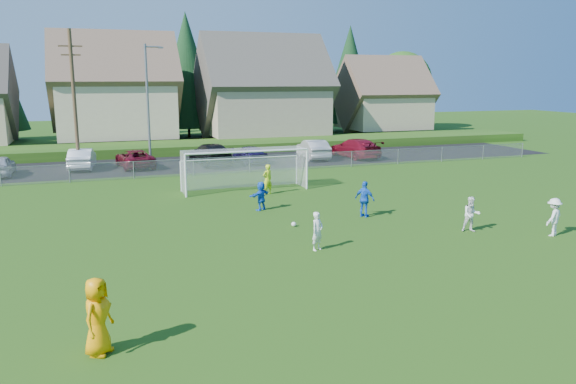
{
  "coord_description": "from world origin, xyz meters",
  "views": [
    {
      "loc": [
        -8.43,
        -16.17,
        6.62
      ],
      "look_at": [
        0.0,
        8.0,
        1.4
      ],
      "focal_mm": 35.0,
      "sensor_mm": 36.0,
      "label": 1
    }
  ],
  "objects_px": {
    "car_c": "(135,159)",
    "car_f": "(313,149)",
    "soccer_ball": "(294,224)",
    "car_e": "(250,154)",
    "player_white_a": "(317,231)",
    "car_d": "(211,154)",
    "player_blue_b": "(261,196)",
    "car_g": "(355,148)",
    "referee": "(98,316)",
    "player_white_c": "(554,217)",
    "goalkeeper": "(267,179)",
    "car_a": "(0,166)",
    "soccer_goal": "(244,163)",
    "car_b": "(82,159)",
    "player_blue_a": "(365,199)",
    "player_white_b": "(471,214)"
  },
  "relations": [
    {
      "from": "soccer_ball",
      "to": "goalkeeper",
      "type": "xyz_separation_m",
      "value": [
        1.03,
        7.34,
        0.76
      ]
    },
    {
      "from": "player_blue_b",
      "to": "car_d",
      "type": "height_order",
      "value": "car_d"
    },
    {
      "from": "car_b",
      "to": "player_white_b",
      "type": "bearing_deg",
      "value": 129.28
    },
    {
      "from": "player_white_a",
      "to": "car_f",
      "type": "bearing_deg",
      "value": 39.23
    },
    {
      "from": "car_c",
      "to": "car_f",
      "type": "bearing_deg",
      "value": 171.6
    },
    {
      "from": "player_blue_b",
      "to": "soccer_ball",
      "type": "bearing_deg",
      "value": 66.52
    },
    {
      "from": "car_e",
      "to": "car_g",
      "type": "bearing_deg",
      "value": 173.19
    },
    {
      "from": "player_white_a",
      "to": "player_white_b",
      "type": "height_order",
      "value": "player_white_b"
    },
    {
      "from": "car_g",
      "to": "car_a",
      "type": "bearing_deg",
      "value": -6.77
    },
    {
      "from": "player_blue_b",
      "to": "car_g",
      "type": "distance_m",
      "value": 20.47
    },
    {
      "from": "player_white_a",
      "to": "car_b",
      "type": "bearing_deg",
      "value": 80.71
    },
    {
      "from": "goalkeeper",
      "to": "car_a",
      "type": "height_order",
      "value": "goalkeeper"
    },
    {
      "from": "player_blue_a",
      "to": "car_e",
      "type": "xyz_separation_m",
      "value": [
        -0.56,
        18.83,
        -0.16
      ]
    },
    {
      "from": "player_blue_b",
      "to": "car_g",
      "type": "height_order",
      "value": "car_g"
    },
    {
      "from": "car_e",
      "to": "car_f",
      "type": "relative_size",
      "value": 0.86
    },
    {
      "from": "player_white_b",
      "to": "goalkeeper",
      "type": "height_order",
      "value": "goalkeeper"
    },
    {
      "from": "player_blue_a",
      "to": "car_f",
      "type": "distance_m",
      "value": 19.98
    },
    {
      "from": "player_white_b",
      "to": "car_f",
      "type": "relative_size",
      "value": 0.32
    },
    {
      "from": "player_white_c",
      "to": "player_blue_b",
      "type": "xyz_separation_m",
      "value": [
        -10.38,
        8.67,
        -0.09
      ]
    },
    {
      "from": "referee",
      "to": "soccer_ball",
      "type": "bearing_deg",
      "value": -9.11
    },
    {
      "from": "car_c",
      "to": "car_e",
      "type": "height_order",
      "value": "car_e"
    },
    {
      "from": "car_c",
      "to": "soccer_goal",
      "type": "xyz_separation_m",
      "value": [
        5.54,
        -10.97,
        0.95
      ]
    },
    {
      "from": "car_g",
      "to": "player_white_c",
      "type": "bearing_deg",
      "value": 76.87
    },
    {
      "from": "soccer_ball",
      "to": "car_e",
      "type": "xyz_separation_m",
      "value": [
        3.3,
        19.42,
        0.6
      ]
    },
    {
      "from": "player_white_a",
      "to": "car_f",
      "type": "distance_m",
      "value": 25.29
    },
    {
      "from": "player_white_a",
      "to": "player_white_b",
      "type": "bearing_deg",
      "value": -27.23
    },
    {
      "from": "player_white_b",
      "to": "goalkeeper",
      "type": "distance_m",
      "value": 12.26
    },
    {
      "from": "player_white_c",
      "to": "car_f",
      "type": "relative_size",
      "value": 0.34
    },
    {
      "from": "player_white_c",
      "to": "player_blue_a",
      "type": "height_order",
      "value": "player_blue_a"
    },
    {
      "from": "player_blue_a",
      "to": "car_a",
      "type": "relative_size",
      "value": 0.42
    },
    {
      "from": "player_blue_b",
      "to": "car_b",
      "type": "bearing_deg",
      "value": -93.75
    },
    {
      "from": "soccer_ball",
      "to": "car_d",
      "type": "relative_size",
      "value": 0.04
    },
    {
      "from": "goalkeeper",
      "to": "car_d",
      "type": "relative_size",
      "value": 0.31
    },
    {
      "from": "soccer_ball",
      "to": "car_c",
      "type": "xyz_separation_m",
      "value": [
        -5.46,
        20.04,
        0.57
      ]
    },
    {
      "from": "player_white_a",
      "to": "car_e",
      "type": "bearing_deg",
      "value": 51.69
    },
    {
      "from": "car_g",
      "to": "car_f",
      "type": "bearing_deg",
      "value": -14.68
    },
    {
      "from": "referee",
      "to": "player_white_c",
      "type": "xyz_separation_m",
      "value": [
        18.44,
        4.63,
        -0.15
      ]
    },
    {
      "from": "player_blue_b",
      "to": "car_g",
      "type": "xyz_separation_m",
      "value": [
        12.98,
        15.83,
        0.07
      ]
    },
    {
      "from": "car_e",
      "to": "car_d",
      "type": "bearing_deg",
      "value": -10.58
    },
    {
      "from": "player_white_a",
      "to": "car_d",
      "type": "relative_size",
      "value": 0.27
    },
    {
      "from": "player_white_b",
      "to": "car_g",
      "type": "bearing_deg",
      "value": 96.89
    },
    {
      "from": "player_white_b",
      "to": "car_e",
      "type": "xyz_separation_m",
      "value": [
        -3.73,
        22.77,
        -0.07
      ]
    },
    {
      "from": "referee",
      "to": "player_white_a",
      "type": "relative_size",
      "value": 1.27
    },
    {
      "from": "player_white_a",
      "to": "soccer_ball",
      "type": "bearing_deg",
      "value": 55.42
    },
    {
      "from": "player_white_c",
      "to": "car_g",
      "type": "distance_m",
      "value": 24.64
    },
    {
      "from": "car_a",
      "to": "car_d",
      "type": "relative_size",
      "value": 0.74
    },
    {
      "from": "car_f",
      "to": "car_g",
      "type": "distance_m",
      "value": 3.64
    },
    {
      "from": "car_b",
      "to": "car_g",
      "type": "xyz_separation_m",
      "value": [
        21.72,
        -1.23,
        0.04
      ]
    },
    {
      "from": "player_white_c",
      "to": "referee",
      "type": "bearing_deg",
      "value": -8.96
    },
    {
      "from": "player_blue_a",
      "to": "soccer_ball",
      "type": "bearing_deg",
      "value": 63.61
    }
  ]
}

